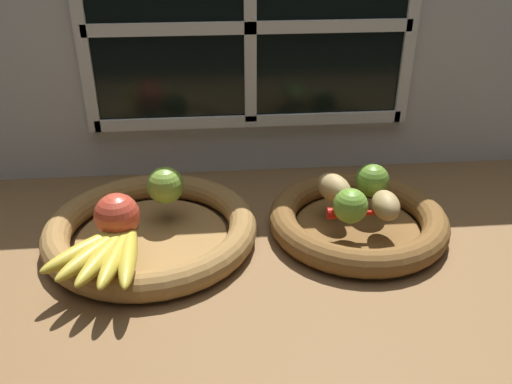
{
  "coord_description": "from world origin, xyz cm",
  "views": [
    {
      "loc": [
        -8.35,
        -76.37,
        51.28
      ],
      "look_at": [
        -1.21,
        1.94,
        8.79
      ],
      "focal_mm": 36.97,
      "sensor_mm": 36.0,
      "label": 1
    }
  ],
  "objects_px": {
    "apple_green_back": "(165,185)",
    "apple_red_front": "(117,216)",
    "banana_bunch_front": "(108,252)",
    "chili_pepper": "(364,213)",
    "fruit_bowl_left": "(151,230)",
    "lime_far": "(372,180)",
    "potato_small": "(386,205)",
    "potato_oblong": "(334,188)",
    "lime_near": "(350,206)",
    "fruit_bowl_right": "(357,220)"
  },
  "relations": [
    {
      "from": "potato_oblong",
      "to": "chili_pepper",
      "type": "distance_m",
      "value": 0.08
    },
    {
      "from": "apple_green_back",
      "to": "potato_oblong",
      "type": "xyz_separation_m",
      "value": [
        0.3,
        -0.02,
        -0.01
      ]
    },
    {
      "from": "fruit_bowl_left",
      "to": "lime_near",
      "type": "distance_m",
      "value": 0.34
    },
    {
      "from": "potato_oblong",
      "to": "banana_bunch_front",
      "type": "bearing_deg",
      "value": -158.39
    },
    {
      "from": "potato_small",
      "to": "lime_far",
      "type": "bearing_deg",
      "value": 91.49
    },
    {
      "from": "fruit_bowl_left",
      "to": "lime_near",
      "type": "height_order",
      "value": "lime_near"
    },
    {
      "from": "lime_near",
      "to": "lime_far",
      "type": "distance_m",
      "value": 0.1
    },
    {
      "from": "apple_red_front",
      "to": "potato_small",
      "type": "relative_size",
      "value": 1.04
    },
    {
      "from": "apple_green_back",
      "to": "potato_oblong",
      "type": "relative_size",
      "value": 0.85
    },
    {
      "from": "fruit_bowl_right",
      "to": "chili_pepper",
      "type": "distance_m",
      "value": 0.05
    },
    {
      "from": "potato_oblong",
      "to": "chili_pepper",
      "type": "bearing_deg",
      "value": -60.19
    },
    {
      "from": "lime_far",
      "to": "potato_oblong",
      "type": "bearing_deg",
      "value": -170.75
    },
    {
      "from": "fruit_bowl_right",
      "to": "chili_pepper",
      "type": "bearing_deg",
      "value": -91.88
    },
    {
      "from": "fruit_bowl_right",
      "to": "lime_far",
      "type": "xyz_separation_m",
      "value": [
        0.03,
        0.04,
        0.06
      ]
    },
    {
      "from": "potato_small",
      "to": "potato_oblong",
      "type": "height_order",
      "value": "potato_oblong"
    },
    {
      "from": "fruit_bowl_left",
      "to": "banana_bunch_front",
      "type": "bearing_deg",
      "value": -113.31
    },
    {
      "from": "apple_red_front",
      "to": "banana_bunch_front",
      "type": "distance_m",
      "value": 0.07
    },
    {
      "from": "fruit_bowl_left",
      "to": "apple_red_front",
      "type": "xyz_separation_m",
      "value": [
        -0.04,
        -0.05,
        0.06
      ]
    },
    {
      "from": "apple_green_back",
      "to": "chili_pepper",
      "type": "relative_size",
      "value": 0.52
    },
    {
      "from": "apple_red_front",
      "to": "chili_pepper",
      "type": "height_order",
      "value": "apple_red_front"
    },
    {
      "from": "apple_green_back",
      "to": "lime_near",
      "type": "distance_m",
      "value": 0.32
    },
    {
      "from": "fruit_bowl_left",
      "to": "apple_red_front",
      "type": "bearing_deg",
      "value": -130.68
    },
    {
      "from": "apple_green_back",
      "to": "fruit_bowl_right",
      "type": "bearing_deg",
      "value": -8.82
    },
    {
      "from": "lime_far",
      "to": "potato_small",
      "type": "bearing_deg",
      "value": -88.51
    },
    {
      "from": "fruit_bowl_left",
      "to": "apple_green_back",
      "type": "distance_m",
      "value": 0.08
    },
    {
      "from": "fruit_bowl_left",
      "to": "chili_pepper",
      "type": "relative_size",
      "value": 2.89
    },
    {
      "from": "fruit_bowl_right",
      "to": "apple_red_front",
      "type": "bearing_deg",
      "value": -172.89
    },
    {
      "from": "chili_pepper",
      "to": "apple_red_front",
      "type": "bearing_deg",
      "value": -174.55
    },
    {
      "from": "potato_oblong",
      "to": "potato_small",
      "type": "bearing_deg",
      "value": -41.42
    },
    {
      "from": "lime_near",
      "to": "banana_bunch_front",
      "type": "bearing_deg",
      "value": -168.92
    },
    {
      "from": "potato_small",
      "to": "lime_far",
      "type": "xyz_separation_m",
      "value": [
        -0.0,
        0.08,
        0.01
      ]
    },
    {
      "from": "fruit_bowl_right",
      "to": "chili_pepper",
      "type": "height_order",
      "value": "chili_pepper"
    },
    {
      "from": "apple_red_front",
      "to": "chili_pepper",
      "type": "xyz_separation_m",
      "value": [
        0.41,
        0.01,
        -0.03
      ]
    },
    {
      "from": "fruit_bowl_left",
      "to": "potato_oblong",
      "type": "xyz_separation_m",
      "value": [
        0.32,
        0.03,
        0.05
      ]
    },
    {
      "from": "potato_oblong",
      "to": "lime_far",
      "type": "relative_size",
      "value": 1.27
    },
    {
      "from": "fruit_bowl_right",
      "to": "apple_green_back",
      "type": "xyz_separation_m",
      "value": [
        -0.34,
        0.05,
        0.06
      ]
    },
    {
      "from": "banana_bunch_front",
      "to": "chili_pepper",
      "type": "height_order",
      "value": "banana_bunch_front"
    },
    {
      "from": "apple_green_back",
      "to": "apple_red_front",
      "type": "height_order",
      "value": "apple_red_front"
    },
    {
      "from": "lime_near",
      "to": "fruit_bowl_right",
      "type": "bearing_deg",
      "value": 56.31
    },
    {
      "from": "potato_oblong",
      "to": "lime_near",
      "type": "height_order",
      "value": "lime_near"
    },
    {
      "from": "lime_near",
      "to": "apple_red_front",
      "type": "bearing_deg",
      "value": -178.73
    },
    {
      "from": "banana_bunch_front",
      "to": "potato_oblong",
      "type": "xyz_separation_m",
      "value": [
        0.38,
        0.15,
        0.01
      ]
    },
    {
      "from": "banana_bunch_front",
      "to": "lime_far",
      "type": "relative_size",
      "value": 2.84
    },
    {
      "from": "fruit_bowl_right",
      "to": "banana_bunch_front",
      "type": "relative_size",
      "value": 1.82
    },
    {
      "from": "apple_red_front",
      "to": "banana_bunch_front",
      "type": "height_order",
      "value": "apple_red_front"
    },
    {
      "from": "apple_green_back",
      "to": "lime_far",
      "type": "relative_size",
      "value": 1.07
    },
    {
      "from": "fruit_bowl_left",
      "to": "lime_far",
      "type": "relative_size",
      "value": 5.97
    },
    {
      "from": "apple_red_front",
      "to": "potato_oblong",
      "type": "bearing_deg",
      "value": 12.48
    },
    {
      "from": "banana_bunch_front",
      "to": "potato_oblong",
      "type": "relative_size",
      "value": 2.24
    },
    {
      "from": "potato_small",
      "to": "lime_far",
      "type": "relative_size",
      "value": 1.14
    }
  ]
}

